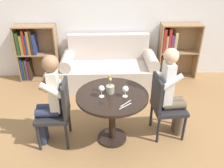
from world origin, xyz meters
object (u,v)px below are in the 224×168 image
person_right (172,92)px  flower_vase (110,88)px  wine_glass_left (101,89)px  person_left (49,99)px  wine_glass_right (125,89)px  couch (109,69)px  bookshelf_left (33,52)px  chair_right (164,104)px  bookshelf_right (173,52)px  chair_left (58,110)px

person_right → flower_vase: 0.82m
person_right → wine_glass_left: bearing=94.8°
person_left → wine_glass_right: size_ratio=8.75×
couch → flower_vase: size_ratio=6.94×
bookshelf_left → chair_right: size_ratio=1.23×
person_right → person_left: bearing=89.3°
person_left → flower_vase: (0.77, 0.04, 0.12)m
chair_right → flower_vase: bearing=89.6°
bookshelf_left → person_left: (0.69, -1.87, 0.09)m
wine_glass_left → couch: bearing=85.5°
couch → person_left: 1.83m
bookshelf_left → bookshelf_right: size_ratio=1.00×
chair_left → person_left: person_left is taller
wine_glass_left → chair_left: bearing=175.2°
chair_right → person_left: person_left is taller
chair_right → wine_glass_left: 0.91m
person_left → bookshelf_left: bearing=-161.3°
person_left → wine_glass_right: (0.95, -0.05, 0.16)m
chair_left → bookshelf_right: bearing=131.9°
bookshelf_right → flower_vase: bearing=-125.4°
bookshelf_right → chair_right: 1.87m
bookshelf_right → person_left: person_left is taller
person_left → wine_glass_left: bearing=84.7°
chair_left → wine_glass_right: bearing=84.9°
wine_glass_right → person_right: bearing=14.1°
bookshelf_right → person_right: bearing=-105.4°
bookshelf_right → person_right: person_right is taller
person_left → flower_vase: person_left is taller
flower_vase → wine_glass_right: bearing=-27.1°
couch → wine_glass_right: bearing=-84.5°
chair_right → wine_glass_right: (-0.54, -0.15, 0.32)m
bookshelf_left → chair_right: bearing=-39.2°
bookshelf_right → chair_left: bearing=-136.6°
flower_vase → couch: bearing=89.2°
bookshelf_left → flower_vase: size_ratio=4.31×
bookshelf_right → couch: bearing=-168.3°
chair_right → couch: bearing=20.3°
couch → wine_glass_right: (0.16, -1.66, 0.51)m
chair_left → wine_glass_right: (0.86, -0.05, 0.32)m
chair_left → flower_vase: 0.74m
bookshelf_left → wine_glass_right: bookshelf_left is taller
bookshelf_left → wine_glass_left: bearing=-54.9°
chair_left → person_right: (1.49, 0.10, 0.17)m
couch → chair_left: 1.76m
person_right → bookshelf_left: bearing=47.6°
wine_glass_left → wine_glass_right: bearing=-1.2°
bookshelf_left → person_right: 2.88m
chair_right → person_left: bearing=89.1°
bookshelf_right → wine_glass_left: bearing=-126.3°
bookshelf_right → chair_right: bookshelf_right is taller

